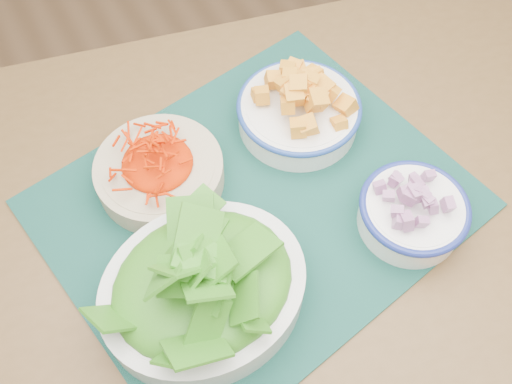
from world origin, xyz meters
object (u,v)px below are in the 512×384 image
squash_bowl (299,106)px  onion_bowl (414,210)px  lettuce_bowl (202,282)px  placemat (256,203)px  table (312,249)px  carrot_bowl (159,168)px

squash_bowl → onion_bowl: 0.24m
lettuce_bowl → onion_bowl: lettuce_bowl is taller
placemat → table: bearing=-58.4°
placemat → carrot_bowl: bearing=125.8°
carrot_bowl → onion_bowl: bearing=-39.8°
placemat → lettuce_bowl: bearing=-152.7°
placemat → lettuce_bowl: 0.18m
onion_bowl → table: bearing=150.3°
table → lettuce_bowl: bearing=-158.2°
squash_bowl → placemat: bearing=-142.6°
placemat → carrot_bowl: carrot_bowl is taller
carrot_bowl → squash_bowl: squash_bowl is taller
placemat → squash_bowl: size_ratio=2.54×
onion_bowl → carrot_bowl: bearing=140.2°
squash_bowl → table: bearing=-111.6°
carrot_bowl → onion_bowl: 0.37m
lettuce_bowl → placemat: bearing=36.5°
table → placemat: (-0.06, 0.07, 0.09)m
table → carrot_bowl: carrot_bowl is taller
table → lettuce_bowl: 0.25m
table → lettuce_bowl: (-0.19, -0.03, 0.15)m
carrot_bowl → lettuce_bowl: 0.21m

